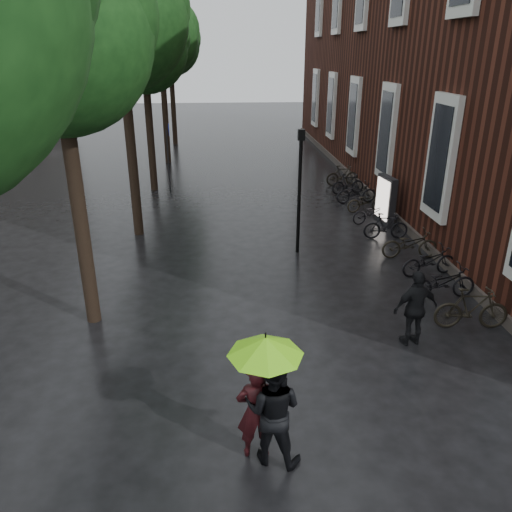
{
  "coord_description": "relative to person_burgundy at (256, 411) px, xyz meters",
  "views": [
    {
      "loc": [
        -1.03,
        -3.6,
        5.91
      ],
      "look_at": [
        -0.29,
        6.52,
        1.72
      ],
      "focal_mm": 35.0,
      "sensor_mm": 36.0,
      "label": 1
    }
  ],
  "objects": [
    {
      "name": "brick_building",
      "position": [
        11.06,
        16.95,
        5.17
      ],
      "size": [
        10.2,
        33.2,
        12.0
      ],
      "color": "#38160F",
      "rests_on": "ground"
    },
    {
      "name": "street_trees",
      "position": [
        -3.4,
        13.4,
        5.52
      ],
      "size": [
        4.33,
        34.03,
        8.91
      ],
      "color": "black",
      "rests_on": "ground"
    },
    {
      "name": "person_burgundy",
      "position": [
        0.0,
        0.0,
        0.0
      ],
      "size": [
        0.62,
        0.43,
        1.64
      ],
      "primitive_type": "imported",
      "rotation": [
        0.0,
        0.0,
        3.2
      ],
      "color": "black",
      "rests_on": "ground"
    },
    {
      "name": "person_black",
      "position": [
        0.26,
        -0.12,
        0.11
      ],
      "size": [
        1.08,
        0.96,
        1.85
      ],
      "primitive_type": "imported",
      "rotation": [
        0.0,
        0.0,
        2.8
      ],
      "color": "black",
      "rests_on": "ground"
    },
    {
      "name": "lime_umbrella",
      "position": [
        0.14,
        -0.04,
        1.18
      ],
      "size": [
        1.13,
        1.13,
        1.66
      ],
      "rotation": [
        0.0,
        0.0,
        -0.06
      ],
      "color": "black",
      "rests_on": "ground"
    },
    {
      "name": "pedestrian_walking",
      "position": [
        3.61,
        2.95,
        0.04
      ],
      "size": [
        1.06,
        0.59,
        1.71
      ],
      "primitive_type": "imported",
      "rotation": [
        0.0,
        0.0,
        3.32
      ],
      "color": "black",
      "rests_on": "ground"
    },
    {
      "name": "parked_bicycles",
      "position": [
        5.21,
        9.74,
        -0.37
      ],
      "size": [
        1.96,
        13.81,
        1.01
      ],
      "color": "black",
      "rests_on": "ground"
    },
    {
      "name": "ad_lightbox",
      "position": [
        5.53,
        10.99,
        0.06
      ],
      "size": [
        0.27,
        1.16,
        1.76
      ],
      "rotation": [
        0.0,
        0.0,
        0.12
      ],
      "color": "black",
      "rests_on": "ground"
    },
    {
      "name": "lamp_post",
      "position": [
        1.94,
        8.41,
        1.49
      ],
      "size": [
        0.2,
        0.2,
        3.81
      ],
      "rotation": [
        0.0,
        0.0,
        -0.25
      ],
      "color": "black",
      "rests_on": "ground"
    },
    {
      "name": "cycle_sign",
      "position": [
        -2.68,
        16.32,
        1.15
      ],
      "size": [
        0.16,
        0.54,
        2.97
      ],
      "rotation": [
        0.0,
        0.0,
        0.09
      ],
      "color": "#262628",
      "rests_on": "ground"
    }
  ]
}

